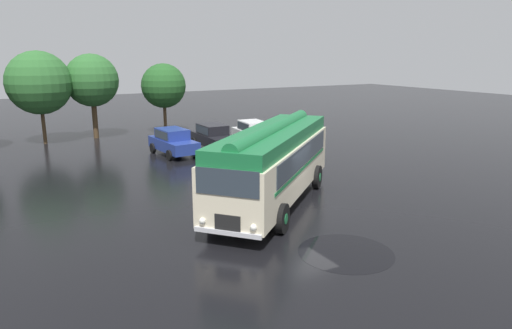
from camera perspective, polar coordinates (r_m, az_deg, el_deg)
ground_plane at (r=19.35m, az=5.49°, el=-5.28°), size 120.00×120.00×0.00m
vintage_bus at (r=19.20m, az=2.17°, el=0.51°), size 9.17×8.51×3.49m
car_near_left at (r=29.42m, az=-10.31°, el=2.83°), size 2.26×4.34×1.66m
car_mid_left at (r=30.89m, az=-5.38°, el=3.50°), size 1.99×4.22×1.66m
car_mid_right at (r=32.23m, az=-0.33°, el=3.98°), size 2.20×4.31×1.66m
tree_left_of_centre at (r=35.65m, az=-25.36°, el=9.25°), size 4.42×4.42×6.52m
tree_centre at (r=36.59m, az=-19.82°, el=9.76°), size 3.90×3.90×6.31m
tree_right_of_centre at (r=37.55m, az=-11.35°, el=9.65°), size 3.52×3.52×5.56m
puddle_patch at (r=15.30m, az=11.15°, el=-10.74°), size 3.10×3.10×0.01m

